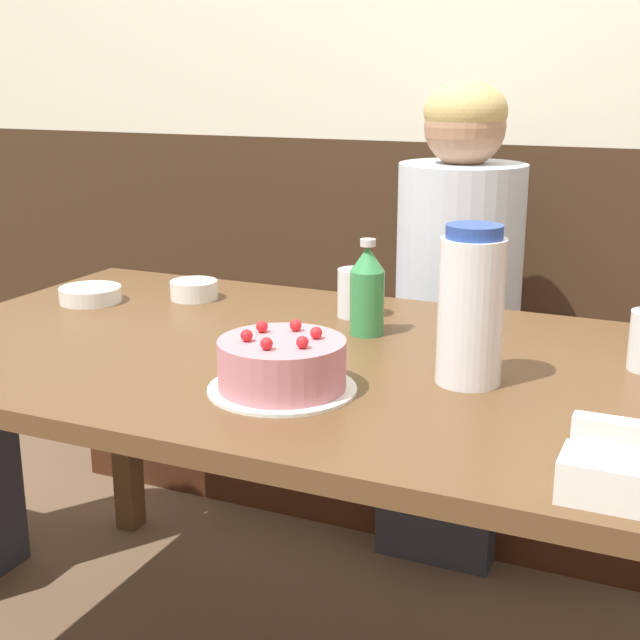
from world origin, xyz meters
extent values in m
cube|color=#3D2819|center=(0.00, 1.05, 0.52)|extent=(4.80, 0.04, 1.04)
cube|color=#472314|center=(0.00, 0.83, 0.21)|extent=(2.06, 0.38, 0.43)
cube|color=brown|center=(0.00, 0.00, 0.71)|extent=(1.53, 0.92, 0.03)
cube|color=brown|center=(-0.71, 0.41, 0.35)|extent=(0.06, 0.06, 0.69)
cylinder|color=white|center=(0.08, -0.20, 0.73)|extent=(0.25, 0.25, 0.01)
cylinder|color=#C67A84|center=(0.08, -0.20, 0.77)|extent=(0.21, 0.21, 0.08)
sphere|color=red|center=(0.08, -0.15, 0.82)|extent=(0.02, 0.02, 0.02)
sphere|color=red|center=(0.03, -0.18, 0.82)|extent=(0.02, 0.02, 0.02)
sphere|color=red|center=(0.03, -0.23, 0.82)|extent=(0.02, 0.02, 0.02)
sphere|color=red|center=(0.08, -0.26, 0.82)|extent=(0.02, 0.02, 0.02)
sphere|color=red|center=(0.13, -0.23, 0.82)|extent=(0.02, 0.02, 0.02)
sphere|color=red|center=(0.12, -0.17, 0.82)|extent=(0.02, 0.02, 0.02)
cylinder|color=white|center=(0.34, -0.04, 0.85)|extent=(0.11, 0.11, 0.25)
cylinder|color=#28479E|center=(0.34, -0.04, 0.98)|extent=(0.09, 0.09, 0.02)
cylinder|color=#388E4C|center=(0.08, 0.16, 0.79)|extent=(0.07, 0.07, 0.13)
cone|color=#388E4C|center=(0.08, 0.16, 0.88)|extent=(0.07, 0.07, 0.05)
cylinder|color=silver|center=(0.08, 0.16, 0.91)|extent=(0.03, 0.03, 0.01)
cube|color=white|center=(0.61, -0.39, 0.75)|extent=(0.11, 0.08, 0.05)
cube|color=white|center=(0.61, -0.39, 0.81)|extent=(0.09, 0.03, 0.05)
cylinder|color=white|center=(-0.38, 0.26, 0.75)|extent=(0.11, 0.11, 0.04)
cylinder|color=white|center=(-0.58, 0.14, 0.74)|extent=(0.14, 0.14, 0.03)
cylinder|color=silver|center=(0.01, 0.27, 0.78)|extent=(0.08, 0.08, 0.10)
cube|color=#33333D|center=(0.12, 0.72, 0.23)|extent=(0.30, 0.34, 0.45)
cylinder|color=silver|center=(0.12, 0.72, 0.73)|extent=(0.32, 0.32, 0.56)
sphere|color=#A87A5B|center=(0.12, 0.72, 1.10)|extent=(0.20, 0.20, 0.20)
ellipsoid|color=tan|center=(0.12, 0.72, 1.14)|extent=(0.20, 0.20, 0.15)
camera|label=1|loc=(0.70, -1.43, 1.23)|focal=50.00mm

